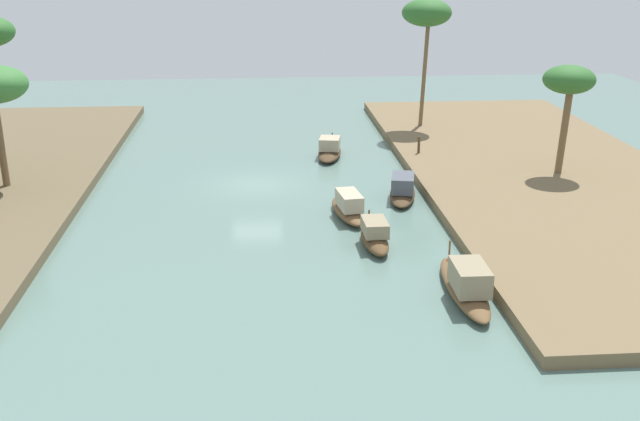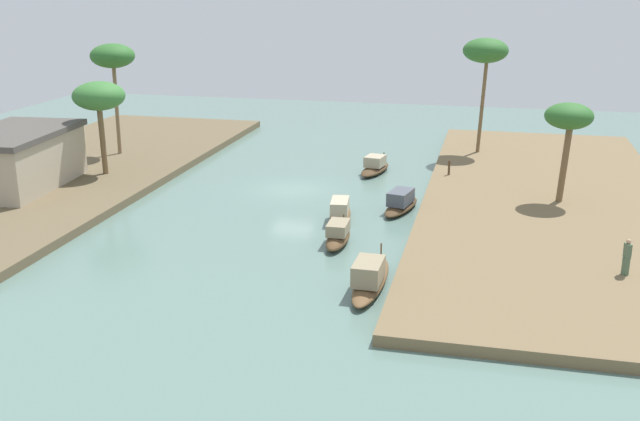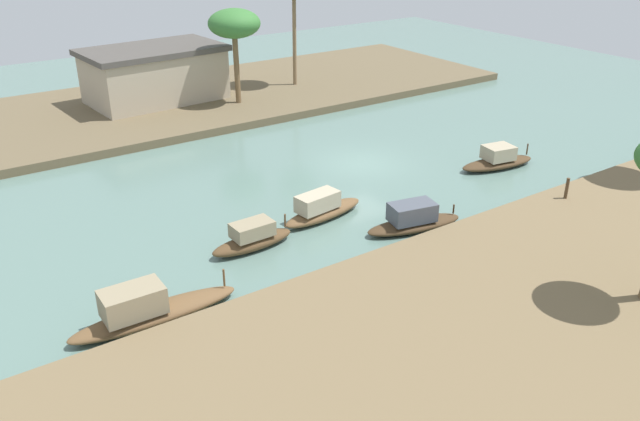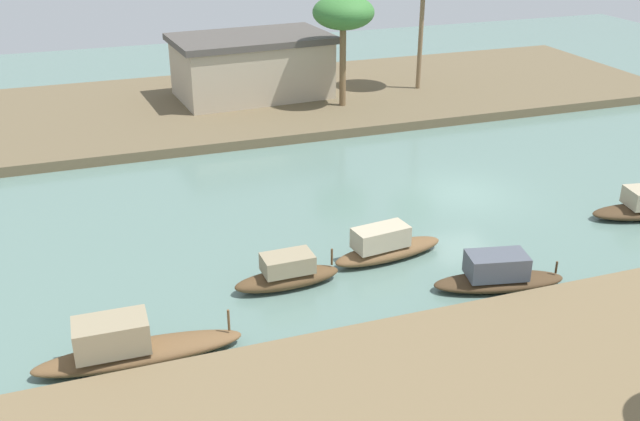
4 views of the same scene
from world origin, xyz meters
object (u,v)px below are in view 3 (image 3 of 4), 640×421
at_px(sampan_near_left_bank, 498,160).
at_px(riverside_building, 155,74).
at_px(sampan_with_tall_canopy, 413,220).
at_px(mooring_post, 567,188).
at_px(palm_tree_right_tall, 234,25).
at_px(sampan_open_hull, 148,309).
at_px(sampan_upstream_small, 252,238).
at_px(sampan_midstream, 322,209).

xyz_separation_m(sampan_near_left_bank, riverside_building, (-9.81, 19.45, 1.74)).
relative_size(sampan_near_left_bank, sampan_with_tall_canopy, 0.99).
distance_m(mooring_post, riverside_building, 25.77).
relative_size(palm_tree_right_tall, riverside_building, 0.65).
distance_m(sampan_open_hull, sampan_upstream_small, 5.52).
bearing_deg(riverside_building, sampan_open_hull, -116.51).
bearing_deg(sampan_near_left_bank, riverside_building, 126.93).
xyz_separation_m(sampan_open_hull, sampan_midstream, (8.57, 3.03, -0.04)).
height_order(sampan_near_left_bank, palm_tree_right_tall, palm_tree_right_tall).
bearing_deg(sampan_with_tall_canopy, sampan_upstream_small, 171.77).
bearing_deg(sampan_near_left_bank, mooring_post, -94.33).
bearing_deg(mooring_post, sampan_near_left_bank, 75.51).
bearing_deg(mooring_post, sampan_with_tall_canopy, 162.52).
xyz_separation_m(mooring_post, riverside_building, (-8.56, 24.27, 1.22)).
distance_m(sampan_upstream_small, palm_tree_right_tall, 19.09).
xyz_separation_m(sampan_open_hull, palm_tree_right_tall, (13.17, 18.96, 4.74)).
distance_m(sampan_near_left_bank, sampan_midstream, 10.39).
distance_m(sampan_midstream, mooring_post, 10.42).
xyz_separation_m(sampan_with_tall_canopy, sampan_upstream_small, (-6.04, 2.22, -0.00)).
distance_m(sampan_near_left_bank, riverside_building, 21.85).
relative_size(sampan_near_left_bank, sampan_midstream, 1.03).
bearing_deg(sampan_midstream, sampan_open_hull, -167.82).
bearing_deg(palm_tree_right_tall, sampan_with_tall_canopy, -96.51).
bearing_deg(sampan_upstream_small, sampan_near_left_bank, 0.95).
height_order(sampan_midstream, riverside_building, riverside_building).
height_order(sampan_with_tall_canopy, sampan_upstream_small, sampan_with_tall_canopy).
bearing_deg(sampan_midstream, sampan_near_left_bank, -8.13).
distance_m(sampan_near_left_bank, palm_tree_right_tall, 17.75).
height_order(sampan_with_tall_canopy, mooring_post, mooring_post).
bearing_deg(sampan_upstream_small, sampan_open_hull, -155.57).
height_order(sampan_midstream, palm_tree_right_tall, palm_tree_right_tall).
relative_size(sampan_midstream, riverside_building, 0.46).
xyz_separation_m(sampan_near_left_bank, sampan_open_hull, (-18.96, -2.88, 0.09)).
bearing_deg(sampan_upstream_small, mooring_post, -19.87).
height_order(sampan_near_left_bank, sampan_midstream, sampan_midstream).
bearing_deg(riverside_building, sampan_with_tall_canopy, -89.40).
xyz_separation_m(sampan_near_left_bank, sampan_upstream_small, (-13.97, -0.50, 0.04)).
relative_size(sampan_open_hull, sampan_with_tall_canopy, 1.27).
bearing_deg(mooring_post, sampan_open_hull, 173.74).
xyz_separation_m(sampan_open_hull, riverside_building, (9.15, 22.33, 1.65)).
bearing_deg(palm_tree_right_tall, sampan_near_left_bank, -70.19).
distance_m(sampan_upstream_small, mooring_post, 13.45).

